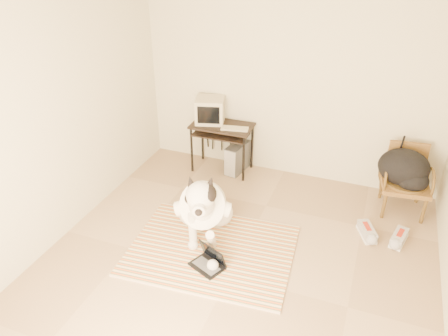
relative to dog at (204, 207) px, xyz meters
The scene contains 14 objects.
floor 0.82m from the dog, 46.11° to the right, with size 4.50×4.50×0.00m, color tan.
wall_back 2.04m from the dog, 73.85° to the left, with size 4.50×4.50×0.00m, color beige.
wall_left 1.86m from the dog, 160.85° to the right, with size 4.50×4.50×0.00m, color beige.
rug 0.48m from the dog, 52.63° to the right, with size 1.85×1.47×0.02m.
dog is the anchor object (origin of this frame).
laptop 0.62m from the dog, 61.80° to the right, with size 0.41×0.36×0.24m.
computer_desk 1.51m from the dog, 103.62° to the left, with size 0.84×0.48×0.70m.
crt_monitor 1.68m from the dog, 109.81° to the left, with size 0.46×0.45×0.34m.
desk_keyboard 1.44m from the dog, 95.81° to the left, with size 0.36×0.13×0.02m, color #B9AE91.
pc_tower 1.52m from the dog, 95.15° to the left, with size 0.26×0.47×0.41m.
rattan_chair 2.47m from the dog, 33.40° to the left, with size 0.60×0.58×0.82m.
backpack 2.42m from the dog, 32.68° to the left, with size 0.60×0.51×0.44m.
sneaker_left 1.88m from the dog, 20.19° to the left, with size 0.26×0.36×0.12m.
sneaker_right 2.20m from the dog, 17.33° to the left, with size 0.21×0.35×0.12m.
Camera 1 is at (1.12, -3.10, 3.16)m, focal length 35.00 mm.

